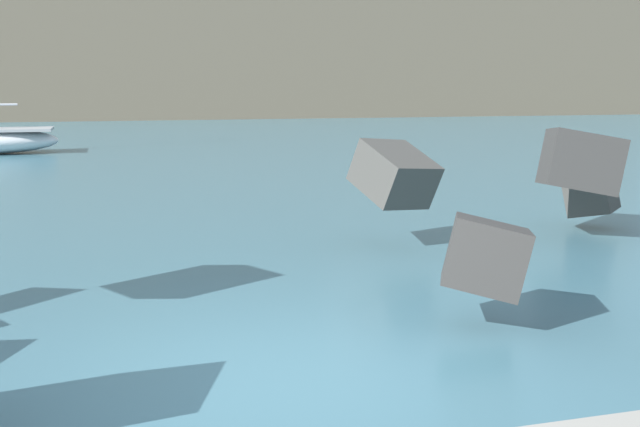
% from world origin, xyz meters
% --- Properties ---
extents(ground_plane, '(400.00, 400.00, 0.00)m').
position_xyz_m(ground_plane, '(0.00, 0.00, 0.00)').
color(ground_plane, '#42707F').
extents(breakwater_jetty, '(32.13, 8.39, 3.51)m').
position_xyz_m(breakwater_jetty, '(-0.42, 1.61, 1.45)').
color(breakwater_jetty, slate).
rests_on(breakwater_jetty, ground).
extents(headland_bluff, '(87.04, 43.39, 15.12)m').
position_xyz_m(headland_bluff, '(2.02, 71.79, 7.58)').
color(headland_bluff, '#756651').
rests_on(headland_bluff, ground).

